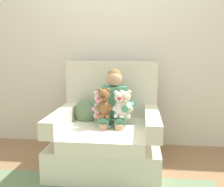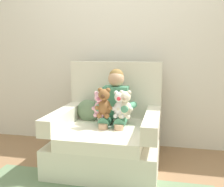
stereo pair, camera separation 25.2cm
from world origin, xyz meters
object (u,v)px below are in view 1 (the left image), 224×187
object	(u,v)px
plush_pink	(99,105)
seated_child	(114,104)
plush_white	(120,105)
plush_brown	(104,104)
throw_pillow	(85,112)
armchair	(108,134)
plush_cream	(125,105)

from	to	relation	value
plush_pink	seated_child	bearing A→B (deg)	44.04
plush_white	plush_pink	world-z (taller)	plush_white
plush_brown	throw_pillow	distance (m)	0.38
seated_child	throw_pillow	size ratio (longest dim) A/B	3.17
armchair	plush_cream	size ratio (longest dim) A/B	3.82
plush_cream	plush_white	world-z (taller)	plush_cream
seated_child	plush_brown	world-z (taller)	seated_child
armchair	plush_white	size ratio (longest dim) A/B	3.93
plush_cream	plush_brown	size ratio (longest dim) A/B	0.93
seated_child	plush_cream	world-z (taller)	seated_child
armchair	plush_pink	size ratio (longest dim) A/B	4.10
plush_cream	throw_pillow	xyz separation A→B (m)	(-0.46, 0.23, -0.14)
plush_brown	throw_pillow	size ratio (longest dim) A/B	1.15
armchair	plush_brown	xyz separation A→B (m)	(-0.02, -0.12, 0.35)
plush_cream	throw_pillow	bearing A→B (deg)	137.71
plush_brown	plush_white	bearing A→B (deg)	-0.75
plush_white	plush_cream	bearing A→B (deg)	13.04
armchair	plush_cream	distance (m)	0.41
seated_child	throw_pillow	world-z (taller)	seated_child
throw_pillow	plush_white	bearing A→B (deg)	-29.54
seated_child	armchair	bearing A→B (deg)	-159.56
plush_cream	throw_pillow	size ratio (longest dim) A/B	1.07
armchair	plush_brown	bearing A→B (deg)	-98.96
armchair	seated_child	xyz separation A→B (m)	(0.06, 0.03, 0.32)
seated_child	plush_pink	world-z (taller)	seated_child
plush_white	plush_pink	bearing A→B (deg)	-160.79
plush_pink	throw_pillow	bearing A→B (deg)	127.77
armchair	plush_cream	xyz separation A→B (m)	(0.19, -0.10, 0.34)
plush_brown	plush_pink	bearing A→B (deg)	153.26
armchair	plush_brown	size ratio (longest dim) A/B	3.55
seated_child	plush_brown	xyz separation A→B (m)	(-0.08, -0.15, 0.04)
armchair	plush_brown	distance (m)	0.37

